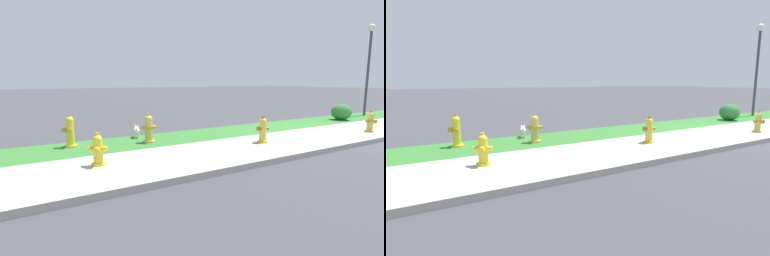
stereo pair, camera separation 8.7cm
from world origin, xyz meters
TOP-DOWN VIEW (x-y plane):
  - ground_plane at (0.00, 0.00)m, footprint 120.00×120.00m
  - sidewalk_pavement at (0.00, 0.00)m, footprint 18.00×2.40m
  - grass_verge at (0.00, 2.11)m, footprint 18.00×1.82m
  - street_curb at (0.00, -1.28)m, footprint 18.00×0.16m
  - fire_hydrant_across_street at (-7.23, 0.39)m, footprint 0.36×0.33m
  - fire_hydrant_near_corner at (-7.37, 2.42)m, footprint 0.35×0.38m
  - fire_hydrant_by_grass_verge at (1.20, -0.33)m, footprint 0.37×0.33m
  - fire_hydrant_at_driveway at (-2.96, 0.26)m, footprint 0.37×0.34m
  - fire_hydrant_mid_block at (-5.49, 1.92)m, footprint 0.40×0.37m
  - small_white_dog at (-5.51, 2.73)m, footprint 0.29×0.48m
  - street_lamp at (5.68, 2.25)m, footprint 0.32×0.32m
  - shrub_bush_near_lamp at (3.18, 1.86)m, footprint 0.79×0.79m

SIDE VIEW (x-z plane):
  - ground_plane at x=0.00m, z-range 0.00..0.00m
  - grass_verge at x=0.00m, z-range 0.00..0.01m
  - sidewalk_pavement at x=0.00m, z-range 0.00..0.01m
  - street_curb at x=0.00m, z-range 0.00..0.12m
  - small_white_dog at x=-5.51m, z-range 0.03..0.40m
  - fire_hydrant_across_street at x=-7.23m, z-range -0.02..0.63m
  - fire_hydrant_by_grass_verge at x=1.20m, z-range -0.02..0.66m
  - shrub_bush_near_lamp at x=3.18m, z-range 0.00..0.67m
  - fire_hydrant_at_driveway at x=-2.96m, z-range -0.02..0.69m
  - fire_hydrant_mid_block at x=-5.49m, z-range -0.01..0.76m
  - fire_hydrant_near_corner at x=-7.37m, z-range -0.01..0.80m
  - street_lamp at x=5.68m, z-range 0.71..4.85m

